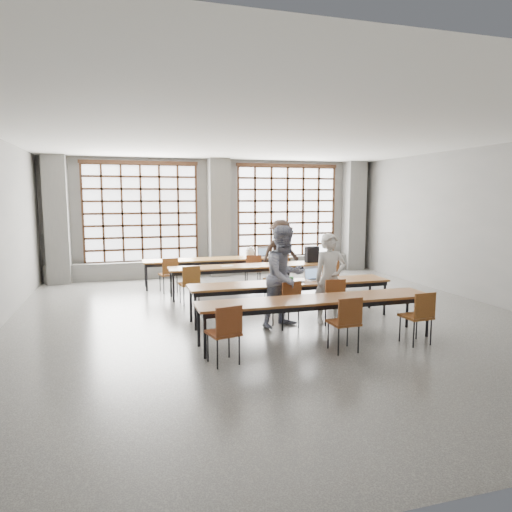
% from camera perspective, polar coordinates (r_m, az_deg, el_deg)
% --- Properties ---
extents(floor, '(11.00, 11.00, 0.00)m').
position_cam_1_polar(floor, '(9.03, 2.23, -7.89)').
color(floor, '#4D4D4A').
rests_on(floor, ground).
extents(ceiling, '(11.00, 11.00, 0.00)m').
position_cam_1_polar(ceiling, '(8.78, 2.35, 14.73)').
color(ceiling, silver).
rests_on(ceiling, floor).
extents(wall_back, '(10.00, 0.00, 10.00)m').
position_cam_1_polar(wall_back, '(14.05, -4.89, 4.83)').
color(wall_back, slate).
rests_on(wall_back, floor).
extents(wall_front, '(10.00, 0.00, 10.00)m').
position_cam_1_polar(wall_front, '(3.96, 28.54, -2.76)').
color(wall_front, slate).
rests_on(wall_front, floor).
extents(wall_right, '(0.00, 11.00, 11.00)m').
position_cam_1_polar(wall_right, '(11.36, 27.01, 3.43)').
color(wall_right, slate).
rests_on(wall_right, floor).
extents(column_left, '(0.60, 0.55, 3.50)m').
position_cam_1_polar(column_left, '(13.60, -23.62, 4.15)').
color(column_left, '#5D5D5A').
rests_on(column_left, floor).
extents(column_mid, '(0.60, 0.55, 3.50)m').
position_cam_1_polar(column_mid, '(13.77, -4.66, 4.78)').
color(column_mid, '#5D5D5A').
rests_on(column_mid, floor).
extents(column_right, '(0.60, 0.55, 3.50)m').
position_cam_1_polar(column_right, '(15.33, 12.11, 4.91)').
color(column_right, '#5D5D5A').
rests_on(column_right, floor).
extents(window_left, '(3.32, 0.12, 3.00)m').
position_cam_1_polar(window_left, '(13.69, -14.14, 5.19)').
color(window_left, white).
rests_on(window_left, wall_back).
extents(window_right, '(3.32, 0.12, 3.00)m').
position_cam_1_polar(window_right, '(14.58, 3.91, 5.53)').
color(window_right, white).
rests_on(window_right, wall_back).
extents(sill_ledge, '(9.80, 0.35, 0.50)m').
position_cam_1_polar(sill_ledge, '(14.00, -4.66, -1.35)').
color(sill_ledge, '#5D5D5A').
rests_on(sill_ledge, floor).
extents(desk_row_a, '(4.00, 0.70, 0.73)m').
position_cam_1_polar(desk_row_a, '(12.35, -4.70, -0.59)').
color(desk_row_a, brown).
rests_on(desk_row_a, floor).
extents(desk_row_b, '(4.00, 0.70, 0.73)m').
position_cam_1_polar(desk_row_b, '(11.09, -0.55, -1.48)').
color(desk_row_b, brown).
rests_on(desk_row_b, floor).
extents(desk_row_c, '(4.00, 0.70, 0.73)m').
position_cam_1_polar(desk_row_c, '(8.96, 4.35, -3.66)').
color(desk_row_c, brown).
rests_on(desk_row_c, floor).
extents(desk_row_d, '(4.00, 0.70, 0.73)m').
position_cam_1_polar(desk_row_d, '(7.60, 7.67, -5.73)').
color(desk_row_d, brown).
rests_on(desk_row_d, floor).
extents(chair_back_left, '(0.49, 0.49, 0.88)m').
position_cam_1_polar(chair_back_left, '(11.56, -10.81, -1.90)').
color(chair_back_left, brown).
rests_on(chair_back_left, floor).
extents(chair_back_mid, '(0.47, 0.47, 0.88)m').
position_cam_1_polar(chair_back_mid, '(11.95, -0.37, -1.45)').
color(chair_back_mid, maroon).
rests_on(chair_back_mid, floor).
extents(chair_back_right, '(0.53, 0.53, 0.88)m').
position_cam_1_polar(chair_back_right, '(12.19, 3.18, -1.29)').
color(chair_back_right, brown).
rests_on(chair_back_right, floor).
extents(chair_mid_left, '(0.47, 0.47, 0.88)m').
position_cam_1_polar(chair_mid_left, '(10.18, -8.24, -3.10)').
color(chair_mid_left, brown).
rests_on(chair_mid_left, floor).
extents(chair_mid_centre, '(0.45, 0.45, 0.88)m').
position_cam_1_polar(chair_mid_centre, '(10.64, 2.47, -2.57)').
color(chair_mid_centre, maroon).
rests_on(chair_mid_centre, floor).
extents(chair_mid_right, '(0.51, 0.51, 0.88)m').
position_cam_1_polar(chair_mid_right, '(11.15, 9.19, -2.20)').
color(chair_mid_right, maroon).
rests_on(chair_mid_right, floor).
extents(chair_front_left, '(0.50, 0.50, 0.88)m').
position_cam_1_polar(chair_front_left, '(8.32, 4.03, -5.43)').
color(chair_front_left, brown).
rests_on(chair_front_left, floor).
extents(chair_front_right, '(0.43, 0.44, 0.88)m').
position_cam_1_polar(chair_front_right, '(8.65, 9.54, -5.01)').
color(chair_front_right, brown).
rests_on(chair_front_right, floor).
extents(chair_near_left, '(0.50, 0.50, 0.88)m').
position_cam_1_polar(chair_near_left, '(6.54, -3.82, -9.03)').
color(chair_near_left, brown).
rests_on(chair_near_left, floor).
extents(chair_near_mid, '(0.43, 0.44, 0.88)m').
position_cam_1_polar(chair_near_mid, '(7.16, 11.20, -7.68)').
color(chair_near_mid, brown).
rests_on(chair_near_mid, floor).
extents(chair_near_right, '(0.45, 0.45, 0.88)m').
position_cam_1_polar(chair_near_right, '(7.84, 19.75, -6.66)').
color(chair_near_right, brown).
rests_on(chair_near_right, floor).
extents(student_male, '(0.65, 0.45, 1.71)m').
position_cam_1_polar(student_male, '(8.71, 9.23, -2.80)').
color(student_male, silver).
rests_on(student_male, floor).
extents(student_female, '(1.11, 1.01, 1.87)m').
position_cam_1_polar(student_female, '(8.35, 3.65, -2.59)').
color(student_female, '#182048').
rests_on(student_female, floor).
extents(student_back, '(1.26, 0.90, 1.77)m').
position_cam_1_polar(student_back, '(12.27, 3.10, 0.41)').
color(student_back, black).
rests_on(student_back, floor).
extents(laptop_front, '(0.41, 0.36, 0.26)m').
position_cam_1_polar(laptop_front, '(9.24, 7.26, -2.56)').
color(laptop_front, silver).
rests_on(laptop_front, desk_row_c).
extents(laptop_back, '(0.42, 0.37, 0.26)m').
position_cam_1_polar(laptop_back, '(12.77, 1.08, 0.28)').
color(laptop_back, '#BABABF').
rests_on(laptop_back, desk_row_a).
extents(mouse, '(0.10, 0.07, 0.04)m').
position_cam_1_polar(mouse, '(9.30, 9.90, -2.81)').
color(mouse, silver).
rests_on(mouse, desk_row_c).
extents(green_box, '(0.26, 0.14, 0.09)m').
position_cam_1_polar(green_box, '(9.00, 3.88, -2.89)').
color(green_box, '#2D8A3F').
rests_on(green_box, desk_row_c).
extents(phone, '(0.14, 0.09, 0.01)m').
position_cam_1_polar(phone, '(8.92, 5.67, -3.25)').
color(phone, black).
rests_on(phone, desk_row_c).
extents(paper_sheet_a, '(0.32, 0.24, 0.00)m').
position_cam_1_polar(paper_sheet_a, '(10.98, -3.64, -1.23)').
color(paper_sheet_a, silver).
rests_on(paper_sheet_a, desk_row_b).
extents(paper_sheet_c, '(0.31, 0.23, 0.00)m').
position_cam_1_polar(paper_sheet_c, '(11.11, -0.06, -1.12)').
color(paper_sheet_c, silver).
rests_on(paper_sheet_c, desk_row_b).
extents(backpack, '(0.32, 0.20, 0.40)m').
position_cam_1_polar(backpack, '(11.63, 6.99, 0.20)').
color(backpack, black).
rests_on(backpack, desk_row_b).
extents(plastic_bag, '(0.29, 0.25, 0.29)m').
position_cam_1_polar(plastic_bag, '(12.58, -0.74, 0.54)').
color(plastic_bag, white).
rests_on(plastic_bag, desk_row_a).
extents(red_pouch, '(0.22, 0.14, 0.06)m').
position_cam_1_polar(red_pouch, '(6.62, -4.12, -9.15)').
color(red_pouch, '#A9141E').
rests_on(red_pouch, chair_near_left).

